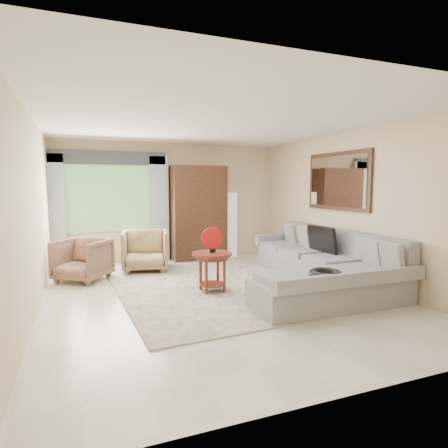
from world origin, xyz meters
name	(u,v)px	position (x,y,z in m)	size (l,w,h in m)	color
ground	(217,294)	(0.00, 0.00, 0.00)	(6.00, 6.00, 0.00)	silver
area_rug	(212,286)	(0.07, 0.45, 0.01)	(3.00, 4.00, 0.02)	#BFB397
sectional_sofa	(321,269)	(1.78, -0.18, 0.28)	(2.30, 3.46, 0.90)	gray
tv_screen	(322,240)	(2.05, 0.19, 0.72)	(0.06, 0.74, 0.48)	black
garden_hose	(325,273)	(1.00, -1.34, 0.55)	(0.43, 0.43, 0.09)	black
coffee_table	(212,271)	(-0.02, 0.16, 0.33)	(0.63, 0.63, 0.63)	#4D1F14
red_disc	(212,238)	(-0.02, 0.16, 0.86)	(0.34, 0.34, 0.03)	#AB1112
armchair_left	(83,260)	(-1.92, 1.65, 0.37)	(0.79, 0.81, 0.74)	brown
armchair_right	(145,251)	(-0.76, 2.03, 0.40)	(0.85, 0.88, 0.80)	#977D52
potted_plant	(68,256)	(-2.18, 2.61, 0.28)	(0.51, 0.44, 0.56)	#999999
armoire	(198,213)	(0.55, 2.72, 1.05)	(1.20, 0.55, 2.10)	black
floor_lamp	(230,225)	(1.35, 2.78, 0.75)	(0.24, 0.24, 1.50)	silver
window	(109,198)	(-1.35, 2.97, 1.40)	(1.80, 0.04, 1.40)	#669E59
curtain_left	(55,212)	(-2.40, 2.88, 1.15)	(0.40, 0.08, 2.30)	#9EB7CC
curtain_right	(159,209)	(-0.30, 2.88, 1.15)	(0.40, 0.08, 2.30)	#9EB7CC
valance	(108,157)	(-1.35, 2.90, 2.25)	(2.40, 0.12, 0.26)	#1E232D
wall_mirror	(337,181)	(2.46, 0.35, 1.75)	(0.05, 1.70, 1.05)	black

